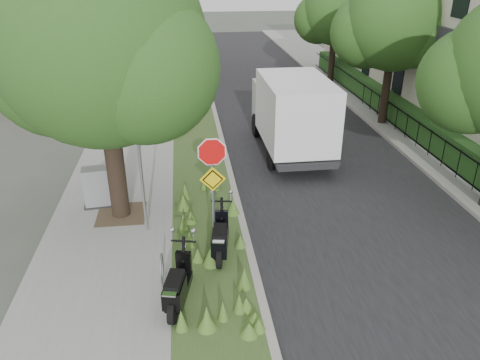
# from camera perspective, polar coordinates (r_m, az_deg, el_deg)

# --- Properties ---
(ground) EXTENTS (120.00, 120.00, 0.00)m
(ground) POSITION_cam_1_polar(r_m,az_deg,el_deg) (12.03, 3.88, -10.08)
(ground) COLOR #4C5147
(ground) RESTS_ON ground
(sidewalk_near) EXTENTS (3.50, 60.00, 0.12)m
(sidewalk_near) POSITION_cam_1_polar(r_m,az_deg,el_deg) (20.89, -12.91, 5.52)
(sidewalk_near) COLOR gray
(sidewalk_near) RESTS_ON ground
(verge) EXTENTS (2.00, 60.00, 0.12)m
(verge) POSITION_cam_1_polar(r_m,az_deg,el_deg) (20.78, -5.33, 5.95)
(verge) COLOR #394F22
(verge) RESTS_ON ground
(kerb_near) EXTENTS (0.20, 60.00, 0.13)m
(kerb_near) POSITION_cam_1_polar(r_m,az_deg,el_deg) (20.83, -2.56, 6.10)
(kerb_near) COLOR #9E9991
(kerb_near) RESTS_ON ground
(road) EXTENTS (7.00, 60.00, 0.01)m
(road) POSITION_cam_1_polar(r_m,az_deg,el_deg) (21.38, 6.88, 6.30)
(road) COLOR black
(road) RESTS_ON ground
(kerb_far) EXTENTS (0.20, 60.00, 0.13)m
(kerb_far) POSITION_cam_1_polar(r_m,az_deg,el_deg) (22.44, 15.67, 6.62)
(kerb_far) COLOR #9E9991
(kerb_far) RESTS_ON ground
(footpath_far) EXTENTS (3.20, 60.00, 0.12)m
(footpath_far) POSITION_cam_1_polar(r_m,az_deg,el_deg) (23.14, 19.59, 6.63)
(footpath_far) COLOR gray
(footpath_far) RESTS_ON ground
(street_tree_main) EXTENTS (6.21, 5.54, 7.66)m
(street_tree_main) POSITION_cam_1_polar(r_m,az_deg,el_deg) (12.80, -16.89, 14.64)
(street_tree_main) COLOR black
(street_tree_main) RESTS_ON ground
(bare_post) EXTENTS (0.08, 0.08, 4.00)m
(bare_post) POSITION_cam_1_polar(r_m,az_deg,el_deg) (12.44, -12.05, 1.88)
(bare_post) COLOR #A5A8AD
(bare_post) RESTS_ON ground
(bike_hoop) EXTENTS (0.06, 0.78, 0.77)m
(bike_hoop) POSITION_cam_1_polar(r_m,az_deg,el_deg) (11.11, -9.51, -10.68)
(bike_hoop) COLOR #A5A8AD
(bike_hoop) RESTS_ON ground
(sign_assembly) EXTENTS (0.94, 0.08, 3.22)m
(sign_assembly) POSITION_cam_1_polar(r_m,az_deg,el_deg) (11.20, -3.37, 0.86)
(sign_assembly) COLOR #A5A8AD
(sign_assembly) RESTS_ON ground
(fence_far) EXTENTS (0.04, 24.00, 1.00)m
(fence_far) POSITION_cam_1_polar(r_m,az_deg,el_deg) (22.54, 17.51, 8.08)
(fence_far) COLOR black
(fence_far) RESTS_ON ground
(hedge_far) EXTENTS (1.00, 24.00, 1.10)m
(hedge_far) POSITION_cam_1_polar(r_m,az_deg,el_deg) (22.83, 19.13, 8.07)
(hedge_far) COLOR #1F4F1C
(hedge_far) RESTS_ON footpath_far
(brick_building) EXTENTS (9.40, 10.40, 8.30)m
(brick_building) POSITION_cam_1_polar(r_m,az_deg,el_deg) (32.58, -21.60, 19.02)
(brick_building) COLOR maroon
(brick_building) RESTS_ON ground
(far_tree_b) EXTENTS (4.83, 4.31, 6.56)m
(far_tree_b) POSITION_cam_1_polar(r_m,az_deg,el_deg) (21.73, 18.13, 17.44)
(far_tree_b) COLOR black
(far_tree_b) RESTS_ON ground
(far_tree_c) EXTENTS (4.37, 3.89, 5.93)m
(far_tree_c) POSITION_cam_1_polar(r_m,az_deg,el_deg) (29.19, 11.44, 19.12)
(far_tree_c) COLOR black
(far_tree_c) RESTS_ON ground
(scooter_near) EXTENTS (0.66, 1.88, 0.90)m
(scooter_near) POSITION_cam_1_polar(r_m,az_deg,el_deg) (10.35, -7.66, -13.21)
(scooter_near) COLOR black
(scooter_near) RESTS_ON ground
(scooter_far) EXTENTS (0.56, 1.87, 0.89)m
(scooter_far) POSITION_cam_1_polar(r_m,az_deg,el_deg) (11.82, -2.42, -7.52)
(scooter_far) COLOR black
(scooter_far) RESTS_ON ground
(box_truck) EXTENTS (2.34, 5.72, 2.58)m
(box_truck) POSITION_cam_1_polar(r_m,az_deg,el_deg) (18.10, 6.34, 8.34)
(box_truck) COLOR #262628
(box_truck) RESTS_ON ground
(utility_cabinet) EXTENTS (0.97, 0.71, 1.21)m
(utility_cabinet) POSITION_cam_1_polar(r_m,az_deg,el_deg) (14.77, -16.96, -0.87)
(utility_cabinet) COLOR #262628
(utility_cabinet) RESTS_ON ground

